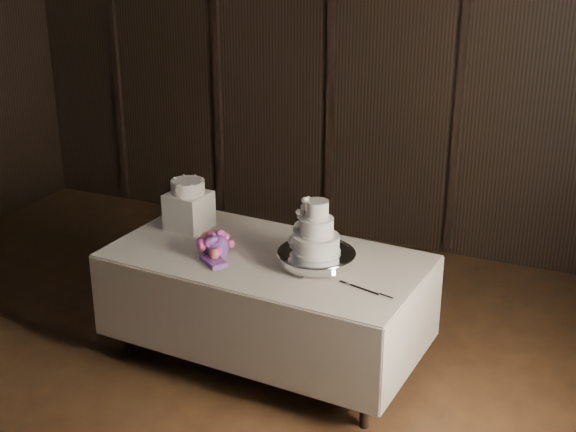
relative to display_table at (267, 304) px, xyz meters
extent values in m
cube|color=black|center=(-0.41, 2.21, 1.08)|extent=(6.04, 0.04, 3.04)
cube|color=beige|center=(0.00, 0.00, 0.34)|extent=(2.04, 1.15, 0.01)
cube|color=white|center=(0.00, 0.00, -0.06)|extent=(1.88, 1.03, 0.71)
cylinder|color=silver|center=(0.35, -0.02, 0.39)|extent=(0.54, 0.54, 0.09)
cylinder|color=white|center=(0.35, -0.02, 0.49)|extent=(0.28, 0.28, 0.11)
cylinder|color=white|center=(0.35, -0.02, 0.60)|extent=(0.20, 0.20, 0.11)
cylinder|color=white|center=(0.35, -0.02, 0.71)|extent=(0.14, 0.14, 0.11)
cube|color=white|center=(-0.67, 0.20, 0.47)|extent=(0.29, 0.29, 0.25)
cylinder|color=white|center=(-0.67, 0.20, 0.64)|extent=(0.29, 0.29, 0.09)
cube|color=silver|center=(0.69, -0.21, 0.35)|extent=(0.36, 0.12, 0.01)
camera|label=1|loc=(2.00, -4.14, 2.43)|focal=50.00mm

